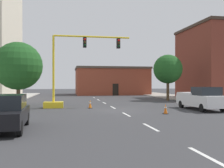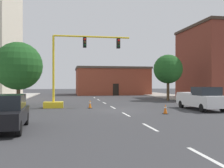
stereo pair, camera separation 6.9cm
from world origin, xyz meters
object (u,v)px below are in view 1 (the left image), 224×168
pickup_truck_white (201,99)px  sedan_black_near_left (6,112)px  tree_right_mid (168,69)px  traffic_cone_roadside_a (166,109)px  tree_left_near (18,66)px  traffic_signal_gantry (64,84)px  traffic_cone_roadside_b (90,104)px

pickup_truck_white → sedan_black_near_left: pickup_truck_white is taller
tree_right_mid → traffic_cone_roadside_a: (-5.94, -13.89, -3.78)m
sedan_black_near_left → tree_left_near: bearing=97.5°
tree_right_mid → pickup_truck_white: bearing=-98.7°
pickup_truck_white → sedan_black_near_left: (-14.38, -7.19, -0.09)m
tree_left_near → sedan_black_near_left: bearing=-82.5°
tree_left_near → tree_right_mid: bearing=17.8°
tree_right_mid → sedan_black_near_left: tree_right_mid is taller
traffic_signal_gantry → sedan_black_near_left: bearing=-103.7°
tree_left_near → pickup_truck_white: bearing=-20.0°
tree_left_near → traffic_cone_roadside_a: (11.93, -8.15, -3.61)m
traffic_cone_roadside_b → pickup_truck_white: bearing=-17.7°
sedan_black_near_left → traffic_cone_roadside_b: 11.37m
traffic_signal_gantry → pickup_truck_white: size_ratio=1.51×
tree_right_mid → tree_left_near: bearing=-162.2°
traffic_signal_gantry → sedan_black_near_left: 11.63m
traffic_signal_gantry → tree_left_near: bearing=157.8°
tree_right_mid → sedan_black_near_left: bearing=-130.7°
tree_right_mid → traffic_cone_roadside_b: bearing=-142.2°
pickup_truck_white → traffic_cone_roadside_b: 9.80m
tree_right_mid → pickup_truck_white: 12.16m
sedan_black_near_left → traffic_cone_roadside_a: size_ratio=6.05×
sedan_black_near_left → traffic_cone_roadside_a: sedan_black_near_left is taller
traffic_cone_roadside_b → sedan_black_near_left: bearing=-116.4°
pickup_truck_white → traffic_cone_roadside_a: bearing=-151.1°
traffic_signal_gantry → traffic_cone_roadside_b: size_ratio=10.50×
tree_left_near → sedan_black_near_left: (1.72, -13.04, -3.09)m
tree_left_near → pickup_truck_white: (16.10, -5.85, -3.01)m
tree_left_near → sedan_black_near_left: size_ratio=1.38×
traffic_signal_gantry → sedan_black_near_left: size_ratio=1.78×
traffic_signal_gantry → traffic_cone_roadside_b: 3.13m
tree_left_near → tree_right_mid: (17.88, 5.75, 0.17)m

